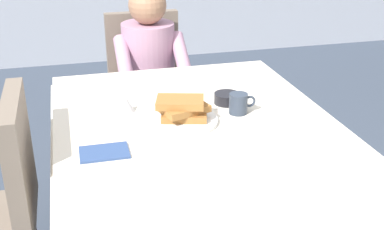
{
  "coord_description": "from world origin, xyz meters",
  "views": [
    {
      "loc": [
        -0.46,
        -1.66,
        1.55
      ],
      "look_at": [
        -0.03,
        0.02,
        0.79
      ],
      "focal_mm": 46.22,
      "sensor_mm": 36.0,
      "label": 1
    }
  ],
  "objects_px": {
    "dining_table_main": "(200,149)",
    "syrup_pitcher": "(125,103)",
    "diner_person": "(150,67)",
    "bowl_butter": "(227,98)",
    "chair_diner": "(146,80)",
    "cup_coffee": "(239,103)",
    "spoon_near_edge": "(211,165)",
    "fork_left_of_plate": "(135,129)",
    "plate_breakfast": "(182,121)",
    "breakfast_stack": "(183,108)",
    "knife_right_of_plate": "(230,119)"
  },
  "relations": [
    {
      "from": "cup_coffee",
      "to": "spoon_near_edge",
      "type": "bearing_deg",
      "value": -121.07
    },
    {
      "from": "syrup_pitcher",
      "to": "breakfast_stack",
      "type": "bearing_deg",
      "value": -36.41
    },
    {
      "from": "syrup_pitcher",
      "to": "plate_breakfast",
      "type": "bearing_deg",
      "value": -39.05
    },
    {
      "from": "cup_coffee",
      "to": "syrup_pitcher",
      "type": "relative_size",
      "value": 1.41
    },
    {
      "from": "diner_person",
      "to": "fork_left_of_plate",
      "type": "xyz_separation_m",
      "value": [
        -0.23,
        -0.96,
        0.07
      ]
    },
    {
      "from": "knife_right_of_plate",
      "to": "diner_person",
      "type": "bearing_deg",
      "value": 4.18
    },
    {
      "from": "fork_left_of_plate",
      "to": "spoon_near_edge",
      "type": "height_order",
      "value": "same"
    },
    {
      "from": "syrup_pitcher",
      "to": "spoon_near_edge",
      "type": "distance_m",
      "value": 0.57
    },
    {
      "from": "diner_person",
      "to": "knife_right_of_plate",
      "type": "distance_m",
      "value": 0.98
    },
    {
      "from": "diner_person",
      "to": "fork_left_of_plate",
      "type": "relative_size",
      "value": 6.22
    },
    {
      "from": "dining_table_main",
      "to": "syrup_pitcher",
      "type": "bearing_deg",
      "value": 137.67
    },
    {
      "from": "plate_breakfast",
      "to": "syrup_pitcher",
      "type": "distance_m",
      "value": 0.26
    },
    {
      "from": "dining_table_main",
      "to": "plate_breakfast",
      "type": "relative_size",
      "value": 5.44
    },
    {
      "from": "bowl_butter",
      "to": "fork_left_of_plate",
      "type": "bearing_deg",
      "value": -158.35
    },
    {
      "from": "chair_diner",
      "to": "diner_person",
      "type": "relative_size",
      "value": 0.83
    },
    {
      "from": "breakfast_stack",
      "to": "syrup_pitcher",
      "type": "bearing_deg",
      "value": 143.59
    },
    {
      "from": "cup_coffee",
      "to": "fork_left_of_plate",
      "type": "xyz_separation_m",
      "value": [
        -0.44,
        -0.05,
        -0.04
      ]
    },
    {
      "from": "chair_diner",
      "to": "syrup_pitcher",
      "type": "relative_size",
      "value": 11.63
    },
    {
      "from": "chair_diner",
      "to": "syrup_pitcher",
      "type": "bearing_deg",
      "value": 75.6
    },
    {
      "from": "chair_diner",
      "to": "syrup_pitcher",
      "type": "distance_m",
      "value": 1.0
    },
    {
      "from": "cup_coffee",
      "to": "knife_right_of_plate",
      "type": "xyz_separation_m",
      "value": [
        -0.06,
        -0.05,
        -0.04
      ]
    },
    {
      "from": "cup_coffee",
      "to": "bowl_butter",
      "type": "relative_size",
      "value": 1.03
    },
    {
      "from": "breakfast_stack",
      "to": "syrup_pitcher",
      "type": "height_order",
      "value": "breakfast_stack"
    },
    {
      "from": "plate_breakfast",
      "to": "cup_coffee",
      "type": "xyz_separation_m",
      "value": [
        0.25,
        0.03,
        0.03
      ]
    },
    {
      "from": "breakfast_stack",
      "to": "knife_right_of_plate",
      "type": "height_order",
      "value": "breakfast_stack"
    },
    {
      "from": "dining_table_main",
      "to": "plate_breakfast",
      "type": "distance_m",
      "value": 0.13
    },
    {
      "from": "breakfast_stack",
      "to": "cup_coffee",
      "type": "height_order",
      "value": "breakfast_stack"
    },
    {
      "from": "breakfast_stack",
      "to": "cup_coffee",
      "type": "relative_size",
      "value": 1.98
    },
    {
      "from": "dining_table_main",
      "to": "fork_left_of_plate",
      "type": "bearing_deg",
      "value": 168.67
    },
    {
      "from": "chair_diner",
      "to": "knife_right_of_plate",
      "type": "height_order",
      "value": "chair_diner"
    },
    {
      "from": "dining_table_main",
      "to": "spoon_near_edge",
      "type": "xyz_separation_m",
      "value": [
        -0.04,
        -0.29,
        0.09
      ]
    },
    {
      "from": "dining_table_main",
      "to": "spoon_near_edge",
      "type": "bearing_deg",
      "value": -98.37
    },
    {
      "from": "dining_table_main",
      "to": "plate_breakfast",
      "type": "xyz_separation_m",
      "value": [
        -0.05,
        0.07,
        0.1
      ]
    },
    {
      "from": "bowl_butter",
      "to": "plate_breakfast",
      "type": "bearing_deg",
      "value": -147.57
    },
    {
      "from": "knife_right_of_plate",
      "to": "spoon_near_edge",
      "type": "height_order",
      "value": "same"
    },
    {
      "from": "diner_person",
      "to": "dining_table_main",
      "type": "bearing_deg",
      "value": 90.96
    },
    {
      "from": "dining_table_main",
      "to": "fork_left_of_plate",
      "type": "height_order",
      "value": "fork_left_of_plate"
    },
    {
      "from": "knife_right_of_plate",
      "to": "plate_breakfast",
      "type": "bearing_deg",
      "value": 79.12
    },
    {
      "from": "dining_table_main",
      "to": "knife_right_of_plate",
      "type": "relative_size",
      "value": 7.62
    },
    {
      "from": "dining_table_main",
      "to": "breakfast_stack",
      "type": "xyz_separation_m",
      "value": [
        -0.05,
        0.08,
        0.15
      ]
    },
    {
      "from": "spoon_near_edge",
      "to": "dining_table_main",
      "type": "bearing_deg",
      "value": 75.03
    },
    {
      "from": "bowl_butter",
      "to": "diner_person",
      "type": "bearing_deg",
      "value": 103.83
    },
    {
      "from": "diner_person",
      "to": "bowl_butter",
      "type": "xyz_separation_m",
      "value": [
        0.2,
        -0.8,
        0.09
      ]
    },
    {
      "from": "dining_table_main",
      "to": "spoon_near_edge",
      "type": "distance_m",
      "value": 0.31
    },
    {
      "from": "cup_coffee",
      "to": "syrup_pitcher",
      "type": "distance_m",
      "value": 0.47
    },
    {
      "from": "cup_coffee",
      "to": "knife_right_of_plate",
      "type": "distance_m",
      "value": 0.09
    },
    {
      "from": "bowl_butter",
      "to": "knife_right_of_plate",
      "type": "relative_size",
      "value": 0.55
    },
    {
      "from": "diner_person",
      "to": "plate_breakfast",
      "type": "xyz_separation_m",
      "value": [
        -0.04,
        -0.94,
        0.08
      ]
    },
    {
      "from": "breakfast_stack",
      "to": "syrup_pitcher",
      "type": "relative_size",
      "value": 2.8
    },
    {
      "from": "bowl_butter",
      "to": "knife_right_of_plate",
      "type": "height_order",
      "value": "bowl_butter"
    }
  ]
}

